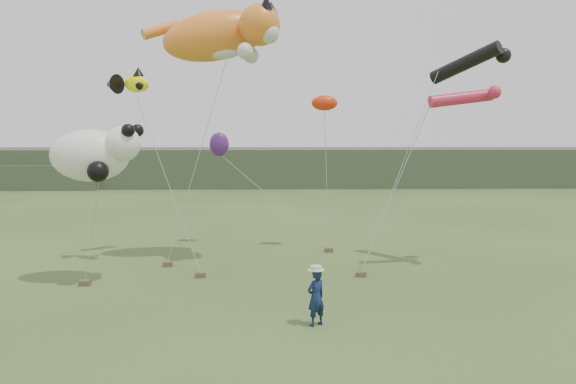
# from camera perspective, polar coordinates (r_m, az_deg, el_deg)

# --- Properties ---
(ground) EXTENTS (120.00, 120.00, 0.00)m
(ground) POSITION_cam_1_polar(r_m,az_deg,el_deg) (18.64, -2.32, -11.80)
(ground) COLOR #385123
(ground) RESTS_ON ground
(headland) EXTENTS (90.00, 13.00, 4.00)m
(headland) POSITION_cam_1_polar(r_m,az_deg,el_deg) (62.64, -4.53, 2.53)
(headland) COLOR #2D3D28
(headland) RESTS_ON ground
(festival_attendant) EXTENTS (0.75, 0.70, 1.72)m
(festival_attendant) POSITION_cam_1_polar(r_m,az_deg,el_deg) (16.90, 2.85, -10.64)
(festival_attendant) COLOR #111E42
(festival_attendant) RESTS_ON ground
(sandbag_anchors) EXTENTS (10.97, 6.05, 0.20)m
(sandbag_anchors) POSITION_cam_1_polar(r_m,az_deg,el_deg) (23.68, -5.58, -7.70)
(sandbag_anchors) COLOR brown
(sandbag_anchors) RESTS_ON ground
(cat_kite) EXTENTS (6.19, 3.30, 2.99)m
(cat_kite) POSITION_cam_1_polar(r_m,az_deg,el_deg) (25.15, -6.40, 15.65)
(cat_kite) COLOR orange
(cat_kite) RESTS_ON ground
(fish_kite) EXTENTS (2.34, 1.54, 1.12)m
(fish_kite) POSITION_cam_1_polar(r_m,az_deg,el_deg) (25.12, -15.99, 10.56)
(fish_kite) COLOR #FEFD06
(fish_kite) RESTS_ON ground
(tube_kites) EXTENTS (3.58, 3.06, 2.76)m
(tube_kites) POSITION_cam_1_polar(r_m,az_deg,el_deg) (25.17, 18.03, 11.26)
(tube_kites) COLOR black
(tube_kites) RESTS_ON ground
(panda_kite) EXTENTS (3.47, 2.24, 2.15)m
(panda_kite) POSITION_cam_1_polar(r_m,az_deg,el_deg) (22.19, -19.00, 3.66)
(panda_kite) COLOR white
(panda_kite) RESTS_ON ground
(misc_kites) EXTENTS (6.36, 2.02, 2.98)m
(misc_kites) POSITION_cam_1_polar(r_m,az_deg,el_deg) (28.04, -2.18, 6.76)
(misc_kites) COLOR red
(misc_kites) RESTS_ON ground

